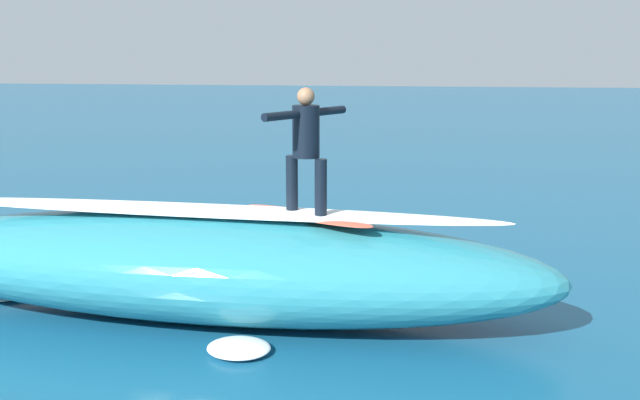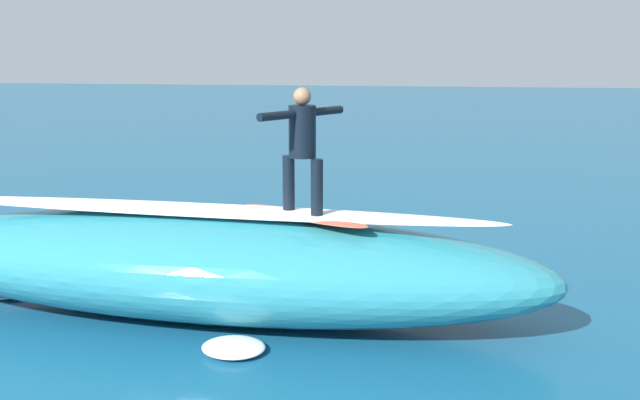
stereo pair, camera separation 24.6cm
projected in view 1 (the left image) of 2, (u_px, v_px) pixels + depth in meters
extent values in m
plane|color=#145175|center=(261.00, 267.00, 13.35)|extent=(120.00, 120.00, 0.00)
ellipsoid|color=teal|center=(208.00, 266.00, 10.79)|extent=(9.88, 3.04, 1.49)
ellipsoid|color=white|center=(207.00, 211.00, 10.64)|extent=(8.32, 1.38, 0.08)
ellipsoid|color=#E0563D|center=(306.00, 216.00, 10.37)|extent=(2.12, 1.58, 0.06)
cylinder|color=black|center=(292.00, 183.00, 10.45)|extent=(0.16, 0.16, 0.76)
cylinder|color=black|center=(321.00, 188.00, 10.13)|extent=(0.16, 0.16, 0.76)
cylinder|color=black|center=(306.00, 132.00, 10.15)|extent=(0.50, 0.50, 0.68)
sphere|color=#936B4C|center=(306.00, 96.00, 10.06)|extent=(0.23, 0.23, 0.23)
cylinder|color=black|center=(281.00, 116.00, 9.73)|extent=(0.41, 0.58, 0.11)
cylinder|color=black|center=(329.00, 111.00, 10.47)|extent=(0.41, 0.58, 0.11)
ellipsoid|color=#EAE5C6|center=(329.00, 234.00, 15.48)|extent=(1.23, 2.48, 0.09)
cylinder|color=black|center=(329.00, 225.00, 15.44)|extent=(0.49, 0.84, 0.28)
sphere|color=tan|center=(339.00, 218.00, 15.87)|extent=(0.20, 0.20, 0.20)
cylinder|color=black|center=(318.00, 238.00, 14.77)|extent=(0.31, 0.67, 0.13)
cylinder|color=black|center=(310.00, 237.00, 14.84)|extent=(0.31, 0.67, 0.13)
ellipsoid|color=white|center=(265.00, 261.00, 13.40)|extent=(1.37, 1.38, 0.18)
ellipsoid|color=white|center=(6.00, 295.00, 11.76)|extent=(1.11, 0.97, 0.08)
ellipsoid|color=white|center=(239.00, 348.00, 9.64)|extent=(1.03, 0.99, 0.13)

